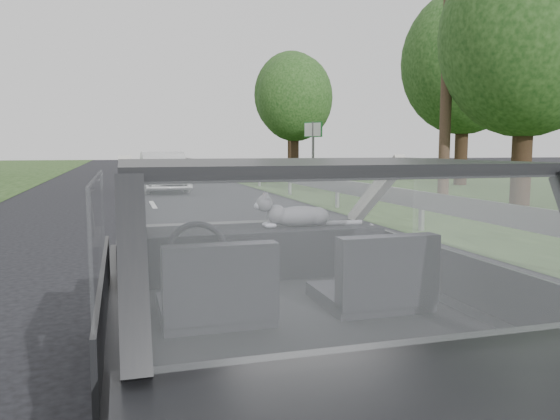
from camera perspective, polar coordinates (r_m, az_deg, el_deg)
subject_car at (r=2.91m, az=0.31°, el=-8.96°), size 1.80×4.00×1.45m
dashboard at (r=3.47m, az=-2.66°, el=-4.32°), size 1.58×0.45×0.30m
driver_seat at (r=2.51m, az=-6.63°, el=-7.87°), size 0.50×0.72×0.42m
passenger_seat at (r=2.75m, az=10.13°, el=-6.63°), size 0.50×0.72×0.42m
steering_wheel at (r=3.10m, az=-8.59°, el=-4.38°), size 0.36×0.36×0.04m
cat at (r=3.49m, az=2.03°, el=-0.51°), size 0.51×0.16×0.23m
guardrail at (r=13.71m, az=5.57°, el=2.62°), size 0.05×90.00×0.32m
other_car at (r=19.46m, az=-12.08°, el=3.96°), size 1.72×4.19×1.37m
highway_sign at (r=22.30m, az=3.47°, el=5.91°), size 0.50×0.97×2.55m
utility_pole at (r=15.39m, az=17.18°, el=17.31°), size 0.37×0.37×8.92m
tree_0 at (r=15.26m, az=24.28°, el=12.57°), size 5.47×5.47×6.53m
tree_1 at (r=23.48m, az=18.61°, el=11.69°), size 5.20×5.20×7.52m
tree_2 at (r=34.11m, az=1.57°, el=9.89°), size 5.33×5.33×7.04m
tree_3 at (r=41.92m, az=1.18°, el=10.24°), size 6.81×6.81×8.47m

